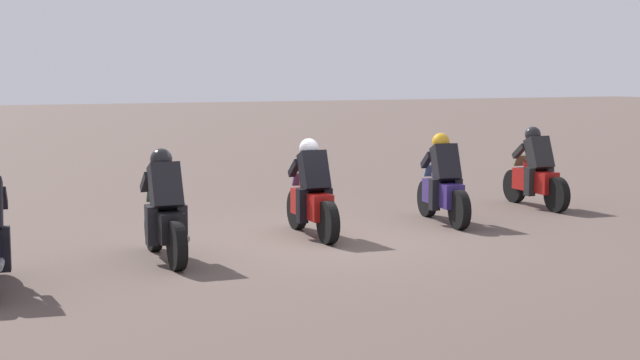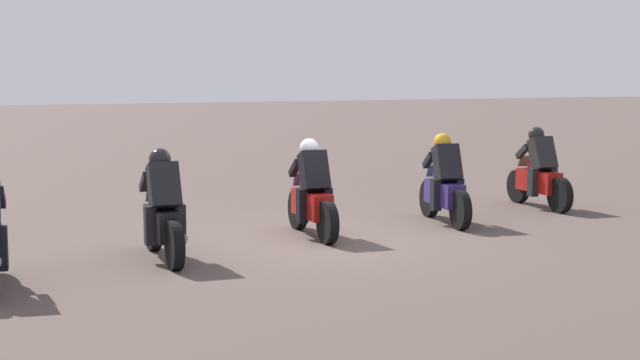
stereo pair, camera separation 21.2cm
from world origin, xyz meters
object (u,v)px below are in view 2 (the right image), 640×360
object	(u,v)px
rider_lane_a	(539,175)
rider_lane_b	(445,186)
rider_lane_c	(312,196)
rider_lane_d	(163,214)

from	to	relation	value
rider_lane_a	rider_lane_b	xyz separation A→B (m)	(-0.82, 2.53, 0.00)
rider_lane_a	rider_lane_b	world-z (taller)	same
rider_lane_b	rider_lane_c	bearing A→B (deg)	105.28
rider_lane_a	rider_lane_d	distance (m)	7.85
rider_lane_a	rider_lane_c	bearing A→B (deg)	106.03
rider_lane_d	rider_lane_a	bearing A→B (deg)	-73.62
rider_lane_a	rider_lane_c	size ratio (longest dim) A/B	1.00
rider_lane_b	rider_lane_d	world-z (taller)	same
rider_lane_c	rider_lane_d	bearing A→B (deg)	112.17
rider_lane_b	rider_lane_d	bearing A→B (deg)	111.74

